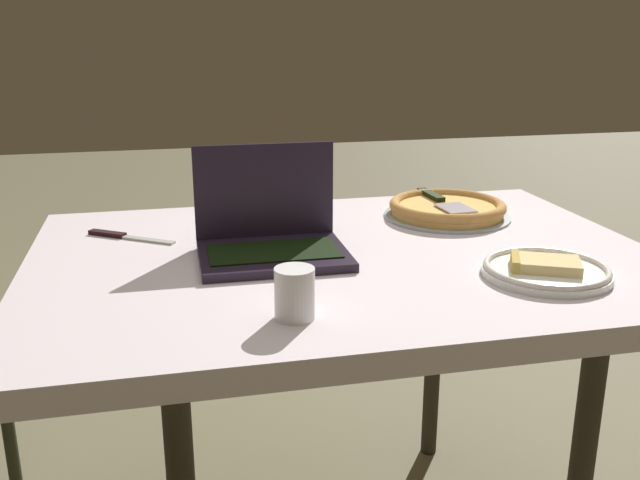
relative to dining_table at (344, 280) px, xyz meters
The scene contains 6 objects.
dining_table is the anchor object (origin of this frame).
laptop 0.19m from the dining_table, ahead, with size 0.30×0.23×0.22m.
pizza_plate 0.41m from the dining_table, 146.78° to the left, with size 0.24×0.24×0.04m.
pizza_tray 0.40m from the dining_table, 145.36° to the right, with size 0.31×0.31×0.04m.
table_knife 0.51m from the dining_table, 25.14° to the right, with size 0.19×0.14×0.01m.
drink_cup 0.37m from the dining_table, 62.03° to the left, with size 0.07×0.07×0.09m.
Camera 1 is at (0.36, 1.35, 1.23)m, focal length 39.40 mm.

